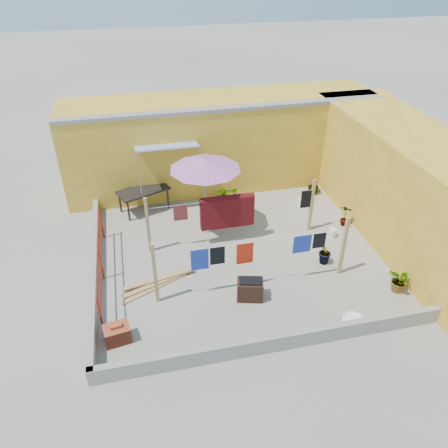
# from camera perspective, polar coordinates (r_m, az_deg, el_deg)

# --- Properties ---
(ground) EXTENTS (80.00, 80.00, 0.00)m
(ground) POSITION_cam_1_polar(r_m,az_deg,el_deg) (12.83, 1.94, -4.08)
(ground) COLOR #9E998E
(ground) RESTS_ON ground
(wall_back) EXTENTS (11.00, 3.27, 3.21)m
(wall_back) POSITION_cam_1_polar(r_m,az_deg,el_deg) (16.11, -0.45, 10.75)
(wall_back) COLOR gold
(wall_back) RESTS_ON ground
(wall_right) EXTENTS (2.40, 9.00, 3.20)m
(wall_right) POSITION_cam_1_polar(r_m,az_deg,el_deg) (14.04, 23.14, 4.33)
(wall_right) COLOR gold
(wall_right) RESTS_ON ground
(parapet_front) EXTENTS (8.30, 0.16, 0.44)m
(parapet_front) POSITION_cam_1_polar(r_m,az_deg,el_deg) (10.18, 7.19, -15.06)
(parapet_front) COLOR gray
(parapet_front) RESTS_ON ground
(parapet_left) EXTENTS (0.16, 7.30, 0.44)m
(parapet_left) POSITION_cam_1_polar(r_m,az_deg,el_deg) (12.49, -16.57, -5.64)
(parapet_left) COLOR gray
(parapet_left) RESTS_ON ground
(red_railing) EXTENTS (0.05, 4.20, 1.10)m
(red_railing) POSITION_cam_1_polar(r_m,az_deg,el_deg) (12.00, -15.88, -4.24)
(red_railing) COLOR maroon
(red_railing) RESTS_ON ground
(clothesline_rig) EXTENTS (5.09, 2.35, 1.80)m
(clothesline_rig) POSITION_cam_1_polar(r_m,az_deg,el_deg) (12.65, 0.87, 0.92)
(clothesline_rig) COLOR tan
(clothesline_rig) RESTS_ON ground
(patio_umbrella) EXTENTS (2.41, 2.41, 2.55)m
(patio_umbrella) POSITION_cam_1_polar(r_m,az_deg,el_deg) (12.78, -2.47, 7.81)
(patio_umbrella) COLOR gray
(patio_umbrella) RESTS_ON ground
(outdoor_table) EXTENTS (1.85, 1.40, 0.78)m
(outdoor_table) POSITION_cam_1_polar(r_m,az_deg,el_deg) (14.84, -10.51, 4.19)
(outdoor_table) COLOR black
(outdoor_table) RESTS_ON ground
(brick_stack) EXTENTS (0.64, 0.51, 0.51)m
(brick_stack) POSITION_cam_1_polar(r_m,az_deg,el_deg) (10.56, -13.77, -13.76)
(brick_stack) COLOR #973C22
(brick_stack) RESTS_ON ground
(lumber_pile) EXTENTS (2.05, 1.00, 0.13)m
(lumber_pile) POSITION_cam_1_polar(r_m,az_deg,el_deg) (11.89, -8.72, -7.68)
(lumber_pile) COLOR tan
(lumber_pile) RESTS_ON ground
(brazier) EXTENTS (0.75, 0.59, 0.59)m
(brazier) POSITION_cam_1_polar(r_m,az_deg,el_deg) (11.27, 3.41, -8.49)
(brazier) COLOR black
(brazier) RESTS_ON ground
(white_basin) EXTENTS (0.54, 0.54, 0.09)m
(white_basin) POSITION_cam_1_polar(r_m,az_deg,el_deg) (11.25, 16.56, -11.91)
(white_basin) COLOR silver
(white_basin) RESTS_ON ground
(water_jug_a) EXTENTS (0.22, 0.22, 0.34)m
(water_jug_a) POSITION_cam_1_polar(r_m,az_deg,el_deg) (13.91, 13.96, -1.11)
(water_jug_a) COLOR silver
(water_jug_a) RESTS_ON ground
(water_jug_b) EXTENTS (0.24, 0.24, 0.38)m
(water_jug_b) POSITION_cam_1_polar(r_m,az_deg,el_deg) (15.23, 10.05, 2.73)
(water_jug_b) COLOR silver
(water_jug_b) RESTS_ON ground
(green_hose) EXTENTS (0.47, 0.47, 0.07)m
(green_hose) POSITION_cam_1_polar(r_m,az_deg,el_deg) (16.46, 11.71, 4.46)
(green_hose) COLOR #17681A
(green_hose) RESTS_ON ground
(plant_back_a) EXTENTS (0.83, 0.76, 0.80)m
(plant_back_a) POSITION_cam_1_polar(r_m,az_deg,el_deg) (14.88, 0.28, 3.55)
(plant_back_a) COLOR #1F611B
(plant_back_a) RESTS_ON ground
(plant_back_b) EXTENTS (0.48, 0.48, 0.69)m
(plant_back_b) POSITION_cam_1_polar(r_m,az_deg,el_deg) (16.07, 11.61, 5.00)
(plant_back_b) COLOR #1F611B
(plant_back_b) RESTS_ON ground
(plant_right_a) EXTENTS (0.48, 0.48, 0.77)m
(plant_right_a) POSITION_cam_1_polar(r_m,az_deg,el_deg) (14.44, 15.54, 1.13)
(plant_right_a) COLOR #1F611B
(plant_right_a) RESTS_ON ground
(plant_right_b) EXTENTS (0.54, 0.56, 0.79)m
(plant_right_b) POSITION_cam_1_polar(r_m,az_deg,el_deg) (12.59, 13.01, -3.65)
(plant_right_b) COLOR #1F611B
(plant_right_b) RESTS_ON ground
(plant_right_c) EXTENTS (0.62, 0.68, 0.66)m
(plant_right_c) POSITION_cam_1_polar(r_m,az_deg,el_deg) (12.30, 22.04, -6.92)
(plant_right_c) COLOR #1F611B
(plant_right_c) RESTS_ON ground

